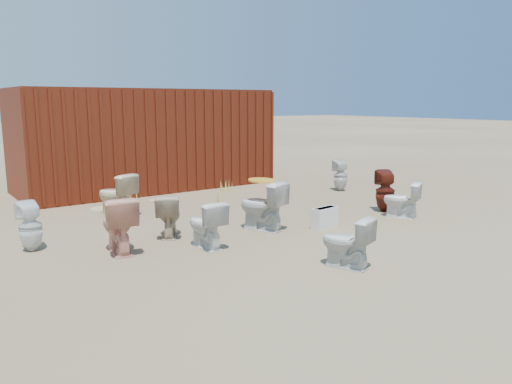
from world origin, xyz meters
TOP-DOWN VIEW (x-y plane):
  - ground at (0.00, 0.00)m, footprint 100.00×100.00m
  - shipping_container at (0.00, 5.20)m, footprint 6.00×2.40m
  - toilet_front_a at (-1.50, -0.21)m, footprint 0.40×0.69m
  - toilet_front_pink at (-2.61, 0.34)m, footprint 0.58×0.86m
  - toilet_front_c at (-0.49, -2.04)m, footprint 0.56×0.75m
  - toilet_front_maroon at (2.54, -0.16)m, footprint 0.51×0.51m
  - toilet_front_e at (2.40, -0.66)m, footprint 0.62×0.75m
  - toilet_back_a at (-3.60, 1.14)m, footprint 0.35×0.36m
  - toilet_back_beige_left at (-1.80, 2.56)m, footprint 0.71×0.90m
  - toilet_back_beige_right at (-1.65, 0.67)m, footprint 0.67×0.77m
  - toilet_back_yellowlid at (-0.22, 0.13)m, footprint 0.70×0.92m
  - toilet_back_e at (3.52, 1.99)m, footprint 0.43×0.43m
  - yellow_lid at (-0.22, 0.13)m, footprint 0.42×0.52m
  - loose_tank at (0.72, -0.39)m, footprint 0.52×0.25m
  - loose_lid_near at (-1.87, 3.28)m, footprint 0.50×0.58m
  - loose_lid_far at (-0.59, 3.38)m, footprint 0.53×0.58m
  - weed_clump_a at (-1.95, 2.57)m, footprint 0.36×0.36m
  - weed_clump_b at (0.21, 2.22)m, footprint 0.32×0.32m
  - weed_clump_c at (2.30, 2.75)m, footprint 0.36×0.36m
  - weed_clump_d at (-1.08, 3.50)m, footprint 0.30×0.30m
  - weed_clump_e at (1.21, 3.50)m, footprint 0.34×0.34m
  - weed_clump_f at (3.37, 0.39)m, footprint 0.28×0.28m

SIDE VIEW (x-z plane):
  - ground at x=0.00m, z-range 0.00..0.00m
  - loose_lid_near at x=-1.87m, z-range 0.00..0.02m
  - loose_lid_far at x=-0.59m, z-range 0.00..0.02m
  - weed_clump_f at x=3.37m, z-range 0.00..0.23m
  - weed_clump_d at x=-1.08m, z-range 0.00..0.24m
  - weed_clump_e at x=1.21m, z-range 0.00..0.29m
  - weed_clump_b at x=0.21m, z-range 0.00..0.31m
  - weed_clump_c at x=2.30m, z-range 0.00..0.33m
  - weed_clump_a at x=-1.95m, z-range 0.00..0.34m
  - loose_tank at x=0.72m, z-range 0.00..0.35m
  - toilet_front_e at x=2.40m, z-range 0.00..0.66m
  - toilet_front_c at x=-0.49m, z-range 0.00..0.68m
  - toilet_back_beige_right at x=-1.65m, z-range 0.00..0.68m
  - toilet_front_a at x=-1.50m, z-range 0.00..0.70m
  - toilet_back_a at x=-3.60m, z-range 0.00..0.72m
  - toilet_back_e at x=3.52m, z-range 0.00..0.74m
  - toilet_back_beige_left at x=-1.80m, z-range 0.00..0.80m
  - toilet_front_maroon at x=2.54m, z-range 0.00..0.81m
  - toilet_front_pink at x=-2.61m, z-range 0.00..0.82m
  - toilet_back_yellowlid at x=-0.22m, z-range 0.00..0.83m
  - yellow_lid at x=-0.22m, z-range 0.83..0.85m
  - shipping_container at x=0.00m, z-range 0.00..2.40m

